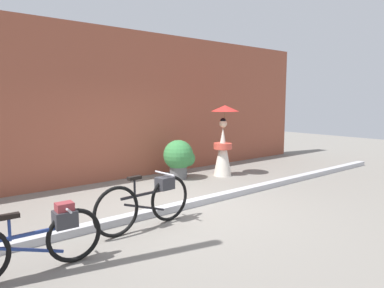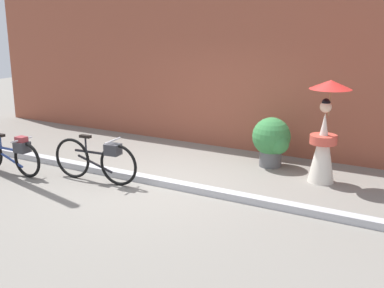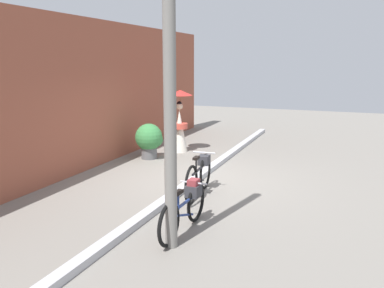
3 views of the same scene
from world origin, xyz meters
name	(u,v)px [view 1 (image 1 of 3)]	position (x,y,z in m)	size (l,w,h in m)	color
ground_plane	(183,208)	(0.00, 0.00, 0.00)	(30.00, 30.00, 0.00)	gray
building_wall	(107,105)	(0.00, 3.11, 1.88)	(14.00, 0.40, 3.77)	brown
sidewalk_curb	(183,205)	(0.00, 0.00, 0.06)	(14.00, 0.20, 0.12)	#B2B2B7
bicycle_near_officer	(148,201)	(-1.00, -0.41, 0.43)	(1.77, 0.48, 0.86)	black
bicycle_far_side	(37,238)	(-2.76, -0.85, 0.41)	(1.72, 0.48, 0.78)	black
person_with_parasol	(223,142)	(2.57, 1.60, 0.92)	(0.74, 0.74, 1.88)	silver
potted_plant_by_door	(179,157)	(1.44, 2.03, 0.56)	(0.79, 0.77, 1.00)	#59595B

